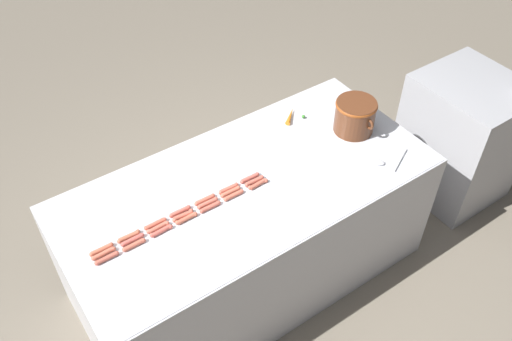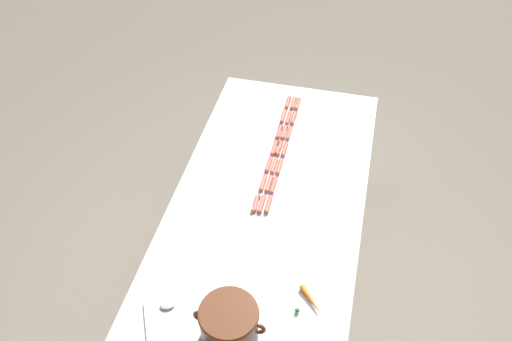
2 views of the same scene
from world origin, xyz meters
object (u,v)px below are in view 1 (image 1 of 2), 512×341
(hot_dog_9, at_px, (158,227))
(hot_dog_13, at_px, (254,181))
(hot_dog_5, at_px, (228,188))
(hot_dog_17, at_px, (186,218))
(hot_dog_15, at_px, (134,245))
(carrot, at_px, (291,116))
(bean_pot, at_px, (355,115))
(serving_spoon, at_px, (386,161))
(hot_dog_6, at_px, (250,178))
(hot_dog_8, at_px, (132,240))
(hot_dog_2, at_px, (155,224))
(hot_dog_12, at_px, (230,192))
(hot_dog_7, at_px, (104,253))
(hot_dog_19, at_px, (234,195))
(hot_dog_0, at_px, (101,249))
(hot_dog_10, at_px, (183,215))
(hot_dog_1, at_px, (129,236))
(hot_dog_4, at_px, (205,200))
(hot_dog_20, at_px, (258,184))
(hot_dog_11, at_px, (208,203))
(back_cabinet, at_px, (460,138))
(hot_dog_3, at_px, (180,211))
(hot_dog_16, at_px, (161,231))
(hot_dog_18, at_px, (210,207))
(hot_dog_14, at_px, (107,258))

(hot_dog_9, relative_size, hot_dog_13, 1.00)
(hot_dog_5, bearing_deg, hot_dog_17, -78.70)
(hot_dog_15, xyz_separation_m, carrot, (-0.39, 1.30, 0.00))
(bean_pot, relative_size, serving_spoon, 1.25)
(hot_dog_6, relative_size, hot_dog_8, 1.00)
(hot_dog_2, relative_size, hot_dog_12, 1.00)
(hot_dog_17, relative_size, carrot, 0.87)
(hot_dog_7, bearing_deg, hot_dog_15, 76.06)
(hot_dog_19, xyz_separation_m, bean_pot, (-0.06, 0.94, 0.11))
(hot_dog_0, height_order, bean_pot, bean_pot)
(serving_spoon, bearing_deg, hot_dog_10, -104.32)
(hot_dog_0, bearing_deg, hot_dog_1, 89.86)
(hot_dog_6, distance_m, hot_dog_7, 0.91)
(hot_dog_0, bearing_deg, serving_spoon, 78.38)
(hot_dog_2, bearing_deg, hot_dog_5, 89.97)
(hot_dog_6, bearing_deg, carrot, 120.60)
(hot_dog_4, distance_m, carrot, 0.90)
(hot_dog_9, distance_m, hot_dog_12, 0.45)
(hot_dog_13, bearing_deg, hot_dog_20, 7.14)
(hot_dog_11, relative_size, hot_dog_15, 1.00)
(back_cabinet, xyz_separation_m, hot_dog_17, (-0.13, -2.18, 0.40))
(hot_dog_1, xyz_separation_m, serving_spoon, (0.34, 1.50, -0.00))
(hot_dog_11, bearing_deg, hot_dog_19, 77.90)
(bean_pot, bearing_deg, hot_dog_12, -88.14)
(carrot, bearing_deg, hot_dog_11, -67.33)
(hot_dog_4, xyz_separation_m, hot_dog_10, (0.03, -0.16, 0.00))
(hot_dog_13, distance_m, hot_dog_17, 0.46)
(hot_dog_3, distance_m, hot_dog_15, 0.31)
(hot_dog_15, bearing_deg, hot_dog_13, 92.38)
(hot_dog_0, bearing_deg, hot_dog_2, 89.70)
(hot_dog_4, xyz_separation_m, serving_spoon, (0.34, 1.05, -0.00))
(hot_dog_12, xyz_separation_m, hot_dog_16, (0.03, -0.45, 0.00))
(hot_dog_13, bearing_deg, hot_dog_18, -84.81)
(hot_dog_14, relative_size, hot_dog_17, 1.00)
(hot_dog_7, bearing_deg, hot_dog_6, 91.93)
(hot_dog_8, xyz_separation_m, hot_dog_15, (0.03, -0.01, 0.00))
(back_cabinet, distance_m, hot_dog_10, 2.23)
(hot_dog_4, relative_size, hot_dog_14, 1.00)
(hot_dog_4, bearing_deg, hot_dog_12, 78.58)
(hot_dog_0, height_order, hot_dog_17, same)
(hot_dog_3, bearing_deg, hot_dog_4, 89.59)
(hot_dog_16, bearing_deg, hot_dog_6, 96.08)
(hot_dog_3, height_order, hot_dog_16, same)
(hot_dog_2, height_order, hot_dog_3, same)
(hot_dog_3, height_order, hot_dog_7, same)
(hot_dog_11, height_order, bean_pot, bean_pot)
(hot_dog_6, height_order, hot_dog_10, same)
(hot_dog_2, bearing_deg, hot_dog_10, 77.97)
(hot_dog_6, xyz_separation_m, hot_dog_15, (0.07, -0.76, 0.00))
(hot_dog_6, bearing_deg, bean_pot, 90.01)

